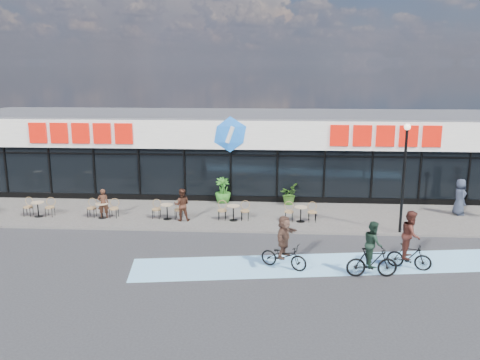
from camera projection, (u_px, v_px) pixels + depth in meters
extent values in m
plane|color=#28282B|center=(217.00, 248.00, 20.90)|extent=(120.00, 120.00, 0.00)
cube|color=#625D57|center=(227.00, 215.00, 25.26)|extent=(44.00, 5.00, 0.10)
cube|color=#7EC4EF|center=(318.00, 265.00, 19.19)|extent=(14.17, 4.13, 0.01)
cube|color=black|center=(235.00, 165.00, 30.28)|extent=(30.00, 6.00, 3.00)
cube|color=white|center=(235.00, 128.00, 29.63)|extent=(30.60, 6.30, 1.50)
cube|color=#47474C|center=(235.00, 114.00, 29.60)|extent=(30.60, 6.30, 0.10)
cube|color=navy|center=(231.00, 148.00, 26.98)|extent=(30.60, 0.08, 0.18)
cube|color=black|center=(231.00, 155.00, 27.08)|extent=(30.00, 0.06, 0.08)
cube|color=black|center=(231.00, 199.00, 27.64)|extent=(30.00, 0.10, 0.40)
cube|color=red|center=(81.00, 133.00, 27.06)|extent=(5.63, 0.18, 1.10)
cube|color=red|center=(385.00, 136.00, 26.06)|extent=(5.63, 0.18, 1.10)
ellipsoid|color=blue|center=(230.00, 134.00, 26.56)|extent=(1.90, 0.24, 1.90)
cylinder|color=black|center=(6.00, 173.00, 28.12)|extent=(0.10, 0.10, 3.00)
cylinder|color=black|center=(50.00, 174.00, 27.96)|extent=(0.10, 0.10, 3.00)
cylinder|color=black|center=(94.00, 174.00, 27.80)|extent=(0.10, 0.10, 3.00)
cylinder|color=black|center=(139.00, 175.00, 27.65)|extent=(0.10, 0.10, 3.00)
cylinder|color=black|center=(185.00, 175.00, 27.49)|extent=(0.10, 0.10, 3.00)
cylinder|color=black|center=(231.00, 176.00, 27.34)|extent=(0.10, 0.10, 3.00)
cylinder|color=black|center=(277.00, 177.00, 27.18)|extent=(0.10, 0.10, 3.00)
cylinder|color=black|center=(324.00, 177.00, 27.03)|extent=(0.10, 0.10, 3.00)
cylinder|color=black|center=(372.00, 178.00, 26.87)|extent=(0.10, 0.10, 3.00)
cylinder|color=black|center=(420.00, 179.00, 26.72)|extent=(0.10, 0.10, 3.00)
cylinder|color=black|center=(468.00, 179.00, 26.56)|extent=(0.10, 0.10, 3.00)
cylinder|color=black|center=(403.00, 182.00, 22.10)|extent=(0.12, 0.12, 4.60)
sphere|color=#FFF2CC|center=(407.00, 127.00, 21.56)|extent=(0.28, 0.28, 0.28)
cylinder|color=tan|center=(37.00, 202.00, 24.70)|extent=(0.60, 0.60, 0.04)
cylinder|color=black|center=(38.00, 209.00, 24.78)|extent=(0.06, 0.06, 0.70)
cylinder|color=black|center=(39.00, 216.00, 24.86)|extent=(0.40, 0.40, 0.02)
cylinder|color=tan|center=(102.00, 204.00, 24.51)|extent=(0.60, 0.60, 0.04)
cylinder|color=black|center=(102.00, 211.00, 24.58)|extent=(0.06, 0.06, 0.70)
cylinder|color=black|center=(103.00, 218.00, 24.67)|extent=(0.40, 0.40, 0.02)
cylinder|color=tan|center=(167.00, 205.00, 24.31)|extent=(0.60, 0.60, 0.04)
cylinder|color=black|center=(167.00, 212.00, 24.39)|extent=(0.06, 0.06, 0.70)
cylinder|color=black|center=(167.00, 219.00, 24.47)|extent=(0.40, 0.40, 0.02)
cylinder|color=tan|center=(233.00, 206.00, 24.11)|extent=(0.60, 0.60, 0.04)
cylinder|color=black|center=(233.00, 213.00, 24.19)|extent=(0.06, 0.06, 0.70)
cylinder|color=black|center=(233.00, 220.00, 24.27)|extent=(0.40, 0.40, 0.02)
cylinder|color=tan|center=(301.00, 207.00, 23.91)|extent=(0.60, 0.60, 0.04)
cylinder|color=black|center=(301.00, 214.00, 23.99)|extent=(0.06, 0.06, 0.70)
cylinder|color=black|center=(300.00, 222.00, 24.07)|extent=(0.40, 0.40, 0.02)
imported|color=#286C1E|center=(222.00, 190.00, 27.24)|extent=(1.01, 1.01, 1.36)
imported|color=#29681D|center=(224.00, 190.00, 27.24)|extent=(0.84, 0.84, 1.36)
imported|color=#2E5819|center=(289.00, 194.00, 26.98)|extent=(1.07, 1.17, 1.11)
imported|color=#3D2216|center=(103.00, 203.00, 24.53)|extent=(0.60, 0.47, 1.45)
imported|color=#3F2116|center=(182.00, 205.00, 24.09)|extent=(0.82, 0.67, 1.57)
imported|color=#282F3F|center=(460.00, 197.00, 25.01)|extent=(0.63, 0.92, 1.81)
imported|color=black|center=(372.00, 262.00, 18.00)|extent=(1.85, 0.61, 1.09)
imported|color=black|center=(373.00, 243.00, 17.84)|extent=(0.66, 0.82, 1.62)
imported|color=black|center=(409.00, 257.00, 18.72)|extent=(1.66, 0.96, 0.96)
imported|color=#441E18|center=(411.00, 234.00, 18.52)|extent=(0.93, 1.04, 1.78)
imported|color=black|center=(284.00, 256.00, 18.77)|extent=(1.91, 1.33, 0.95)
imported|color=#513529|center=(284.00, 236.00, 18.60)|extent=(1.03, 1.53, 1.58)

